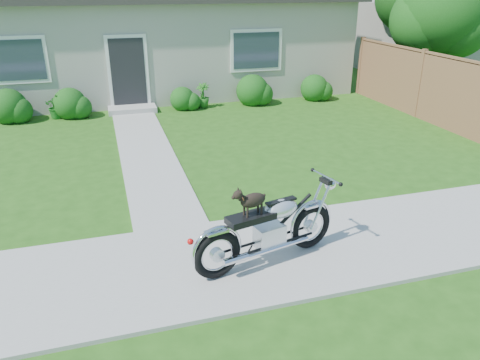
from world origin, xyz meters
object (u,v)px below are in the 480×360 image
tree_near (447,14)px  potted_plant_left (57,106)px  motorcycle_with_dog (269,228)px  potted_plant_right (203,96)px  house (162,26)px  fence (420,84)px

tree_near → potted_plant_left: bearing=174.0°
tree_near → motorcycle_with_dog: (-8.47, -7.55, -2.14)m
potted_plant_right → tree_near: bearing=-9.4°
house → tree_near: house is taller
house → motorcycle_with_dog: 12.34m
motorcycle_with_dog → tree_near: bearing=28.3°
motorcycle_with_dog → potted_plant_right: bearing=70.0°
fence → potted_plant_left: (-9.89, 2.80, -0.59)m
fence → tree_near: tree_near is taller
potted_plant_left → potted_plant_right: bearing=0.0°
potted_plant_right → motorcycle_with_dog: (-1.02, -8.79, 0.18)m
tree_near → potted_plant_right: size_ratio=5.58×
tree_near → house: bearing=150.0°
potted_plant_left → house: bearing=43.8°
house → potted_plant_right: bearing=-79.4°
tree_near → motorcycle_with_dog: 11.55m
house → potted_plant_left: house is taller
potted_plant_left → potted_plant_right: size_ratio=0.94×
fence → motorcycle_with_dog: size_ratio=3.02×
potted_plant_right → motorcycle_with_dog: bearing=-96.6°
house → tree_near: size_ratio=3.01×
house → potted_plant_left: 5.29m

